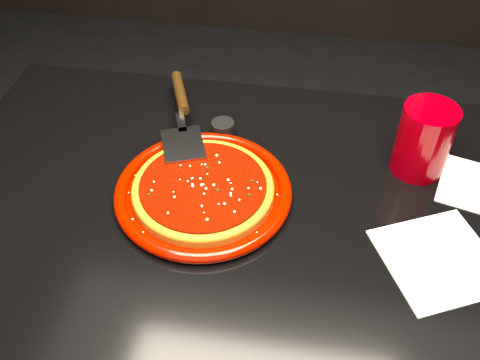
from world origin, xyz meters
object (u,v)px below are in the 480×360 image
plate (203,191)px  cup (424,140)px  table (257,336)px  ramekin (223,129)px  pizza_server (182,115)px

plate → cup: 0.40m
table → ramekin: (-0.11, 0.21, 0.39)m
table → pizza_server: pizza_server is taller
pizza_server → ramekin: bearing=-24.5°
plate → ramekin: bearing=88.7°
plate → ramekin: (0.00, 0.17, 0.01)m
pizza_server → ramekin: 0.08m
plate → pizza_server: bearing=114.1°
table → plate: bearing=158.4°
plate → ramekin: ramekin is taller
pizza_server → cup: bearing=-25.9°
cup → ramekin: size_ratio=3.03×
plate → pizza_server: size_ratio=0.97×
table → cup: (0.26, 0.18, 0.44)m
cup → table: bearing=-145.8°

